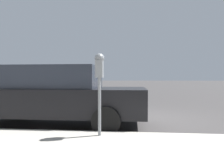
{
  "coord_description": "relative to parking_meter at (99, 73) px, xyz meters",
  "views": [
    {
      "loc": [
        -6.71,
        0.03,
        1.25
      ],
      "look_at": [
        -2.43,
        0.47,
        1.14
      ],
      "focal_mm": 35.0,
      "sensor_mm": 36.0,
      "label": 1
    }
  ],
  "objects": [
    {
      "name": "parking_meter",
      "position": [
        0.0,
        0.0,
        0.0
      ],
      "size": [
        0.21,
        0.19,
        1.59
      ],
      "color": "gray",
      "rests_on": "sidewalk"
    },
    {
      "name": "car_black",
      "position": [
        1.4,
        1.46,
        -0.54
      ],
      "size": [
        2.04,
        4.72,
        1.57
      ],
      "rotation": [
        0.0,
        0.0,
        3.15
      ],
      "color": "black",
      "rests_on": "ground_plane"
    },
    {
      "name": "ground_plane",
      "position": [
        2.54,
        -0.7,
        -1.36
      ],
      "size": [
        220.0,
        220.0,
        0.0
      ],
      "primitive_type": "plane",
      "color": "#3D3A3A"
    }
  ]
}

